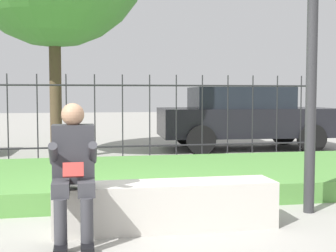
% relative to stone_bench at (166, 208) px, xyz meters
% --- Properties ---
extents(ground_plane, '(60.00, 60.00, 0.00)m').
position_rel_stone_bench_xyz_m(ground_plane, '(-0.28, 0.00, -0.21)').
color(ground_plane, '#9E9B93').
extents(stone_bench, '(2.22, 0.46, 0.47)m').
position_rel_stone_bench_xyz_m(stone_bench, '(0.00, 0.00, 0.00)').
color(stone_bench, beige).
rests_on(stone_bench, ground_plane).
extents(person_seated_reader, '(0.42, 0.73, 1.27)m').
position_rel_stone_bench_xyz_m(person_seated_reader, '(-0.90, -0.27, 0.49)').
color(person_seated_reader, black).
rests_on(person_seated_reader, ground_plane).
extents(grass_berm, '(10.42, 2.94, 0.26)m').
position_rel_stone_bench_xyz_m(grass_berm, '(-0.28, 2.17, -0.08)').
color(grass_berm, '#569342').
rests_on(grass_berm, ground_plane).
extents(iron_fence, '(8.42, 0.03, 1.72)m').
position_rel_stone_bench_xyz_m(iron_fence, '(-0.28, 4.40, 0.69)').
color(iron_fence, '#232326').
rests_on(iron_fence, ground_plane).
extents(car_parked_right, '(4.31, 2.12, 1.52)m').
position_rel_stone_bench_xyz_m(car_parked_right, '(3.15, 6.32, 0.59)').
color(car_parked_right, black).
rests_on(car_parked_right, ground_plane).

